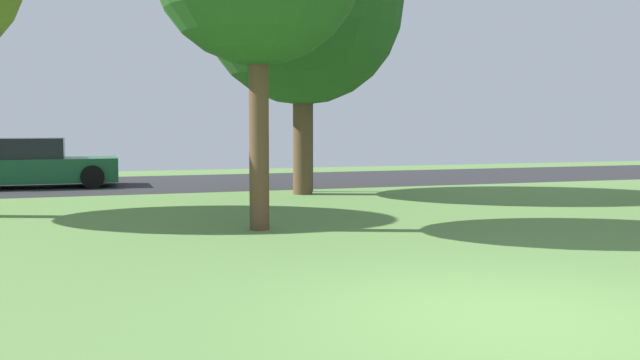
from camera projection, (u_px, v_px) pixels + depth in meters
name	position (u px, v px, depth m)	size (l,w,h in m)	color
ground_plane	(513.00, 318.00, 6.51)	(44.00, 44.00, 0.00)	#5B8442
road_strip	(215.00, 182.00, 21.66)	(44.00, 6.40, 0.01)	#28282B
oak_tree_left	(302.00, 4.00, 17.61)	(5.06, 5.06, 7.31)	brown
parked_car_green	(29.00, 165.00, 19.78)	(4.60, 1.96, 1.39)	#195633
street_lamp_post	(310.00, 106.00, 18.47)	(0.14, 0.14, 4.50)	#2D2D33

